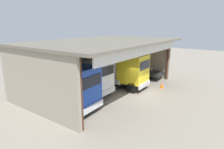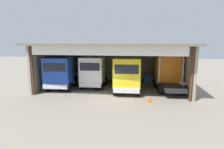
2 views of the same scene
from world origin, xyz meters
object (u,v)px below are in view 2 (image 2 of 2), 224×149
(truck_orange_left_bay, at_px, (169,71))
(oil_drum, at_px, (148,78))
(traffic_cone, at_px, (149,99))
(tool_cart, at_px, (148,79))
(truck_yellow_right_bay, at_px, (127,75))
(truck_blue_center_left_bay, at_px, (60,73))
(truck_white_yard_outside, at_px, (93,72))

(truck_orange_left_bay, distance_m, oil_drum, 4.50)
(truck_orange_left_bay, height_order, traffic_cone, truck_orange_left_bay)
(tool_cart, relative_size, traffic_cone, 1.79)
(traffic_cone, bearing_deg, truck_orange_left_bay, 64.02)
(truck_yellow_right_bay, xyz_separation_m, traffic_cone, (2.05, -2.47, -1.54))
(truck_blue_center_left_bay, relative_size, tool_cart, 5.06)
(truck_blue_center_left_bay, xyz_separation_m, truck_white_yard_outside, (3.26, 1.15, -0.02))
(truck_white_yard_outside, bearing_deg, truck_orange_left_bay, -179.22)
(truck_blue_center_left_bay, relative_size, truck_yellow_right_bay, 1.08)
(truck_yellow_right_bay, bearing_deg, truck_white_yard_outside, -26.90)
(truck_yellow_right_bay, height_order, truck_orange_left_bay, truck_orange_left_bay)
(truck_orange_left_bay, bearing_deg, tool_cart, 121.06)
(truck_yellow_right_bay, bearing_deg, tool_cart, -117.39)
(tool_cart, bearing_deg, traffic_cone, -91.55)
(tool_cart, bearing_deg, oil_drum, 85.72)
(truck_orange_left_bay, bearing_deg, truck_blue_center_left_bay, -176.70)
(tool_cart, bearing_deg, truck_yellow_right_bay, -115.25)
(truck_blue_center_left_bay, relative_size, truck_white_yard_outside, 0.99)
(truck_blue_center_left_bay, height_order, traffic_cone, truck_blue_center_left_bay)
(oil_drum, distance_m, tool_cart, 0.99)
(traffic_cone, bearing_deg, truck_blue_center_left_bay, 161.41)
(truck_orange_left_bay, bearing_deg, truck_white_yard_outside, 177.98)
(truck_white_yard_outside, height_order, truck_orange_left_bay, truck_orange_left_bay)
(truck_yellow_right_bay, distance_m, traffic_cone, 3.56)
(truck_yellow_right_bay, relative_size, tool_cart, 4.69)
(truck_white_yard_outside, distance_m, traffic_cone, 7.26)
(truck_orange_left_bay, bearing_deg, truck_yellow_right_bay, -158.90)
(tool_cart, xyz_separation_m, traffic_cone, (-0.20, -7.23, -0.22))
(truck_blue_center_left_bay, distance_m, tool_cart, 10.20)
(oil_drum, bearing_deg, traffic_cone, -91.88)
(truck_orange_left_bay, xyz_separation_m, oil_drum, (-1.89, 3.80, -1.52))
(truck_orange_left_bay, relative_size, oil_drum, 5.88)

